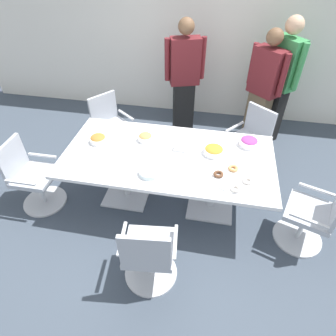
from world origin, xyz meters
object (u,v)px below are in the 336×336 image
Objects in this scene: person_standing_2 at (280,81)px; snack_bowl_candy_mix at (249,142)px; snack_bowl_pretzels at (98,139)px; donut_platter at (233,179)px; office_chair_3 at (313,217)px; snack_bowl_chips_orange at (214,150)px; office_chair_4 at (249,143)px; napkin_pile at (181,147)px; person_standing_0 at (184,78)px; snack_bowl_cookies at (145,137)px; conference_table at (168,163)px; person_standing_1 at (263,89)px; office_chair_1 at (32,179)px; office_chair_2 at (149,256)px; office_chair_0 at (112,129)px; plate_stack at (150,172)px.

snack_bowl_candy_mix is (-0.44, -1.39, -0.18)m from person_standing_2.
snack_bowl_pretzels is 0.49× the size of donut_platter.
office_chair_3 is 3.93× the size of snack_bowl_chips_orange.
napkin_pile is (-0.86, -0.75, 0.37)m from office_chair_4.
person_standing_0 is 10.23× the size of snack_bowl_cookies.
donut_platter is at bearing 106.09° from office_chair_3.
person_standing_2 is at bearing 26.80° from office_chair_3.
person_standing_2 is 8.60× the size of snack_bowl_candy_mix.
napkin_pile is at bearing 144.99° from donut_platter.
person_standing_0 is at bearing 92.07° from conference_table.
person_standing_2 is at bearing -108.40° from person_standing_1.
snack_bowl_chips_orange is (0.51, 0.11, 0.17)m from conference_table.
office_chair_3 is (3.24, 0.00, 0.00)m from office_chair_1.
napkin_pile is at bearing 78.71° from person_standing_0.
person_standing_0 reaches higher than office_chair_3.
snack_bowl_candy_mix is 0.94× the size of snack_bowl_chips_orange.
snack_bowl_cookies is (-0.26, -1.46, -0.14)m from person_standing_0.
office_chair_2 and office_chair_3 have the same top height.
snack_bowl_chips_orange is (0.49, 1.22, 0.39)m from office_chair_2.
snack_bowl_chips_orange reaches higher than napkin_pile.
donut_platter is (1.61, -0.37, -0.03)m from snack_bowl_pretzels.
office_chair_3 reaches higher than napkin_pile.
plate_stack is (0.90, -1.23, 0.37)m from office_chair_0.
snack_bowl_chips_orange is at bearing 119.83° from donut_platter.
office_chair_4 is 2.23× the size of donut_platter.
donut_platter is at bearing -20.98° from conference_table.
office_chair_3 is at bearing -21.76° from snack_bowl_chips_orange.
snack_bowl_candy_mix is at bearing 52.25° from office_chair_2.
snack_bowl_pretzels is (0.15, -0.78, 0.39)m from office_chair_0.
snack_bowl_cookies is at bearing 92.48° from person_standing_2.
snack_bowl_candy_mix is at bearing 5.78° from snack_bowl_cookies.
snack_bowl_candy_mix is at bearing 107.74° from person_standing_0.
snack_bowl_cookies is (-1.67, -1.51, -0.19)m from person_standing_2.
office_chair_4 is at bearing 41.04° from napkin_pile.
office_chair_4 is at bearing 48.32° from plate_stack.
office_chair_3 is at bearing 19.27° from office_chair_2.
person_standing_0 is 1.03× the size of person_standing_1.
snack_bowl_chips_orange is at bearing 61.81° from office_chair_2.
office_chair_2 is 1.37m from snack_bowl_chips_orange.
office_chair_1 is (-1.62, -0.34, -0.22)m from conference_table.
conference_table is 0.99m from snack_bowl_candy_mix.
snack_bowl_pretzels is (-0.90, 1.19, 0.39)m from office_chair_2.
napkin_pile is at bearing 91.58° from office_chair_3.
plate_stack reaches higher than conference_table.
office_chair_0 is 1.76m from snack_bowl_chips_orange.
office_chair_0 reaches higher than snack_bowl_chips_orange.
person_standing_1 is at bearing 79.92° from person_standing_2.
office_chair_4 reaches higher than snack_bowl_candy_mix.
office_chair_2 is 4.18× the size of snack_bowl_candy_mix.
office_chair_4 is 4.18× the size of snack_bowl_candy_mix.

